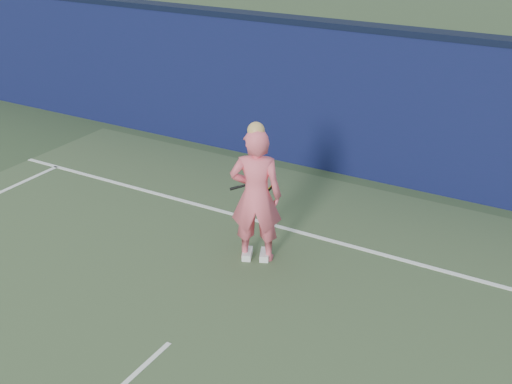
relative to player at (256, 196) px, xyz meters
The scene contains 4 objects.
backstop_wall 3.44m from the player, 88.55° to the left, with size 24.00×0.40×2.50m, color #0D143A.
wall_cap 3.79m from the player, 88.55° to the left, with size 24.00×0.42×0.10m, color black.
player is the anchor object (origin of this frame).
racket 0.46m from the player, 111.71° to the left, with size 0.56×0.36×0.34m.
Camera 1 is at (3.69, -3.46, 4.55)m, focal length 45.00 mm.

